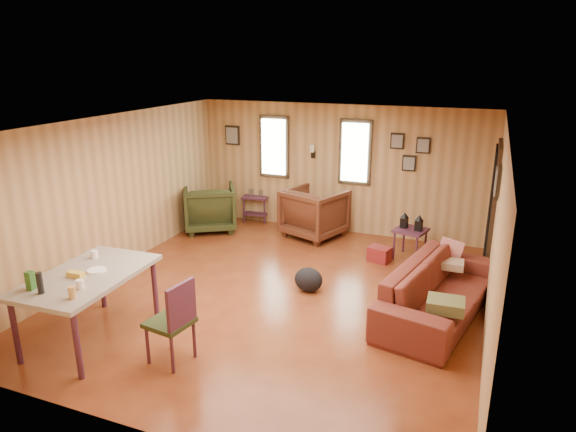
% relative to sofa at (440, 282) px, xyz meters
% --- Properties ---
extents(room, '(5.54, 6.04, 2.44)m').
position_rel_sofa_xyz_m(room, '(-2.00, 0.06, 0.74)').
color(room, brown).
rests_on(room, ground).
extents(sofa, '(1.18, 2.47, 0.93)m').
position_rel_sofa_xyz_m(sofa, '(0.00, 0.00, 0.00)').
color(sofa, maroon).
rests_on(sofa, ground).
extents(recliner_brown, '(1.23, 1.19, 1.00)m').
position_rel_sofa_xyz_m(recliner_brown, '(-2.48, 2.31, 0.04)').
color(recliner_brown, '#552B19').
rests_on(recliner_brown, ground).
extents(recliner_green, '(1.26, 1.24, 0.97)m').
position_rel_sofa_xyz_m(recliner_green, '(-4.47, 1.93, 0.02)').
color(recliner_green, '#2B3317').
rests_on(recliner_green, ground).
extents(end_table, '(0.58, 0.54, 0.65)m').
position_rel_sofa_xyz_m(end_table, '(-3.87, 2.77, -0.10)').
color(end_table, '#51243A').
rests_on(end_table, ground).
extents(side_table, '(0.59, 0.59, 0.78)m').
position_rel_sofa_xyz_m(side_table, '(-0.65, 1.87, 0.06)').
color(side_table, '#51243A').
rests_on(side_table, ground).
extents(cooler, '(0.40, 0.33, 0.25)m').
position_rel_sofa_xyz_m(cooler, '(-1.08, 1.53, -0.34)').
color(cooler, maroon).
rests_on(cooler, ground).
extents(backpack, '(0.47, 0.39, 0.36)m').
position_rel_sofa_xyz_m(backpack, '(-1.80, 0.05, -0.29)').
color(backpack, black).
rests_on(backpack, ground).
extents(sofa_pillows, '(0.49, 1.80, 0.37)m').
position_rel_sofa_xyz_m(sofa_pillows, '(0.09, 0.06, 0.04)').
color(sofa_pillows, brown).
rests_on(sofa_pillows, sofa).
extents(dining_table, '(1.04, 1.67, 1.07)m').
position_rel_sofa_xyz_m(dining_table, '(-3.77, -2.11, 0.29)').
color(dining_table, gray).
rests_on(dining_table, ground).
extents(dining_chair, '(0.50, 0.50, 0.97)m').
position_rel_sofa_xyz_m(dining_chair, '(-2.55, -2.16, 0.08)').
color(dining_chair, '#2B3317').
rests_on(dining_chair, ground).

